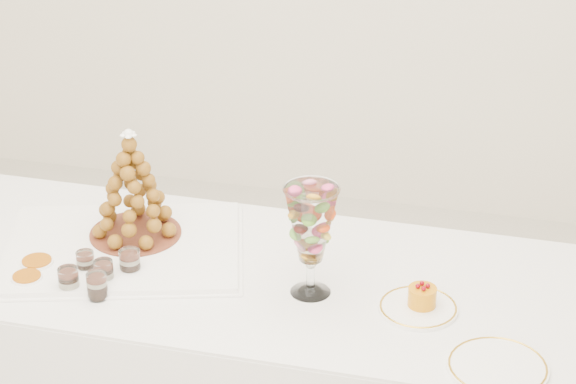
# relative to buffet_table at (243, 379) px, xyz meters

# --- Properties ---
(buffet_table) EXTENTS (1.96, 0.79, 0.74)m
(buffet_table) POSITION_rel_buffet_table_xyz_m (0.00, 0.00, 0.00)
(buffet_table) COLOR white
(buffet_table) RESTS_ON ground
(lace_tray) EXTENTS (0.77, 0.66, 0.02)m
(lace_tray) POSITION_rel_buffet_table_xyz_m (-0.36, 0.02, 0.38)
(lace_tray) COLOR white
(lace_tray) RESTS_ON buffet_table
(macaron_vase) EXTENTS (0.14, 0.14, 0.31)m
(macaron_vase) POSITION_rel_buffet_table_xyz_m (0.21, -0.05, 0.58)
(macaron_vase) COLOR white
(macaron_vase) RESTS_ON buffet_table
(cake_plate) EXTENTS (0.21, 0.21, 0.01)m
(cake_plate) POSITION_rel_buffet_table_xyz_m (0.51, -0.07, 0.38)
(cake_plate) COLOR white
(cake_plate) RESTS_ON buffet_table
(spare_plate) EXTENTS (0.25, 0.25, 0.01)m
(spare_plate) POSITION_rel_buffet_table_xyz_m (0.73, -0.28, 0.38)
(spare_plate) COLOR white
(spare_plate) RESTS_ON buffet_table
(verrine_a) EXTENTS (0.06, 0.06, 0.07)m
(verrine_a) POSITION_rel_buffet_table_xyz_m (-0.42, -0.11, 0.40)
(verrine_a) COLOR white
(verrine_a) RESTS_ON buffet_table
(verrine_b) EXTENTS (0.06, 0.06, 0.07)m
(verrine_b) POSITION_rel_buffet_table_xyz_m (-0.34, -0.15, 0.41)
(verrine_b) COLOR white
(verrine_b) RESTS_ON buffet_table
(verrine_c) EXTENTS (0.07, 0.07, 0.08)m
(verrine_c) POSITION_rel_buffet_table_xyz_m (-0.29, -0.09, 0.41)
(verrine_c) COLOR white
(verrine_c) RESTS_ON buffet_table
(verrine_d) EXTENTS (0.06, 0.06, 0.08)m
(verrine_d) POSITION_rel_buffet_table_xyz_m (-0.42, -0.22, 0.41)
(verrine_d) COLOR white
(verrine_d) RESTS_ON buffet_table
(verrine_e) EXTENTS (0.07, 0.07, 0.07)m
(verrine_e) POSITION_rel_buffet_table_xyz_m (-0.34, -0.22, 0.41)
(verrine_e) COLOR white
(verrine_e) RESTS_ON buffet_table
(ramekin_back) EXTENTS (0.09, 0.09, 0.03)m
(ramekin_back) POSITION_rel_buffet_table_xyz_m (-0.56, -0.13, 0.39)
(ramekin_back) COLOR white
(ramekin_back) RESTS_ON buffet_table
(ramekin_front) EXTENTS (0.09, 0.09, 0.03)m
(ramekin_front) POSITION_rel_buffet_table_xyz_m (-0.55, -0.21, 0.38)
(ramekin_front) COLOR white
(ramekin_front) RESTS_ON buffet_table
(croquembouche) EXTENTS (0.27, 0.27, 0.33)m
(croquembouche) POSITION_rel_buffet_table_xyz_m (-0.35, 0.09, 0.56)
(croquembouche) COLOR brown
(croquembouche) RESTS_ON lace_tray
(mousse_cake) EXTENTS (0.08, 0.08, 0.07)m
(mousse_cake) POSITION_rel_buffet_table_xyz_m (0.52, -0.06, 0.41)
(mousse_cake) COLOR orange
(mousse_cake) RESTS_ON cake_plate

